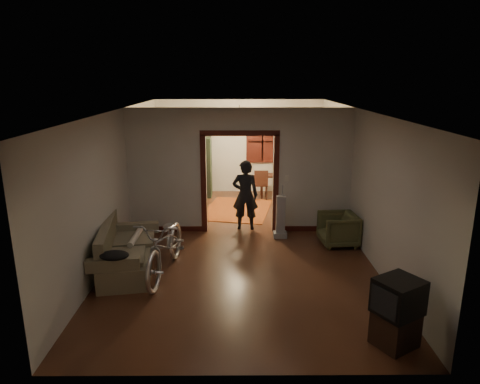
{
  "coord_description": "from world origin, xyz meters",
  "views": [
    {
      "loc": [
        -0.04,
        -8.6,
        3.44
      ],
      "look_at": [
        0.0,
        -0.3,
        1.2
      ],
      "focal_mm": 32.0,
      "sensor_mm": 36.0,
      "label": 1
    }
  ],
  "objects_px": {
    "bicycle": "(166,245)",
    "locker": "(196,167)",
    "desk": "(275,186)",
    "person": "(245,195)",
    "sofa": "(126,248)",
    "armchair": "(338,229)"
  },
  "relations": [
    {
      "from": "person",
      "to": "locker",
      "type": "height_order",
      "value": "locker"
    },
    {
      "from": "bicycle",
      "to": "locker",
      "type": "xyz_separation_m",
      "value": [
        0.07,
        5.16,
        0.33
      ]
    },
    {
      "from": "bicycle",
      "to": "desk",
      "type": "relative_size",
      "value": 2.33
    },
    {
      "from": "armchair",
      "to": "locker",
      "type": "distance_m",
      "value": 5.08
    },
    {
      "from": "desk",
      "to": "locker",
      "type": "bearing_deg",
      "value": -178.39
    },
    {
      "from": "sofa",
      "to": "bicycle",
      "type": "relative_size",
      "value": 0.9
    },
    {
      "from": "person",
      "to": "sofa",
      "type": "bearing_deg",
      "value": 48.06
    },
    {
      "from": "sofa",
      "to": "desk",
      "type": "height_order",
      "value": "sofa"
    },
    {
      "from": "locker",
      "to": "sofa",
      "type": "bearing_deg",
      "value": -98.76
    },
    {
      "from": "armchair",
      "to": "locker",
      "type": "bearing_deg",
      "value": -143.99
    },
    {
      "from": "sofa",
      "to": "armchair",
      "type": "bearing_deg",
      "value": 7.05
    },
    {
      "from": "sofa",
      "to": "desk",
      "type": "bearing_deg",
      "value": 48.2
    },
    {
      "from": "bicycle",
      "to": "armchair",
      "type": "height_order",
      "value": "bicycle"
    },
    {
      "from": "locker",
      "to": "desk",
      "type": "distance_m",
      "value": 2.39
    },
    {
      "from": "sofa",
      "to": "bicycle",
      "type": "distance_m",
      "value": 0.77
    },
    {
      "from": "desk",
      "to": "bicycle",
      "type": "bearing_deg",
      "value": -111.02
    },
    {
      "from": "armchair",
      "to": "bicycle",
      "type": "bearing_deg",
      "value": -73.24
    },
    {
      "from": "sofa",
      "to": "locker",
      "type": "distance_m",
      "value": 5.09
    },
    {
      "from": "armchair",
      "to": "locker",
      "type": "relative_size",
      "value": 0.43
    },
    {
      "from": "sofa",
      "to": "locker",
      "type": "height_order",
      "value": "locker"
    },
    {
      "from": "bicycle",
      "to": "locker",
      "type": "height_order",
      "value": "locker"
    },
    {
      "from": "locker",
      "to": "desk",
      "type": "xyz_separation_m",
      "value": [
        2.32,
        -0.11,
        -0.55
      ]
    }
  ]
}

